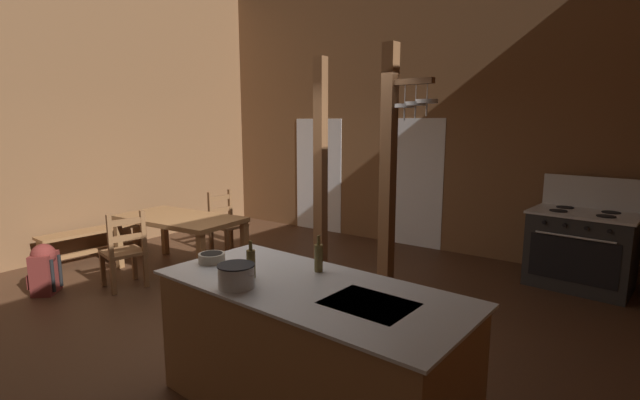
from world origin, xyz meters
name	(u,v)px	position (x,y,z in m)	size (l,w,h in m)	color
ground_plane	(248,315)	(0.00, 0.00, -0.05)	(7.93, 7.73, 0.10)	#422819
wall_back	(402,107)	(0.00, 3.54, 2.23)	(7.93, 0.14, 4.47)	brown
wall_left	(64,105)	(-3.64, 0.00, 2.23)	(0.14, 7.73, 4.47)	brown
glazed_door_back_left	(318,175)	(-1.61, 3.46, 1.02)	(1.00, 0.01, 2.05)	white
glazed_panel_back_right	(418,183)	(0.36, 3.46, 1.02)	(0.84, 0.01, 2.05)	white
kitchen_island	(309,350)	(1.57, -0.99, 0.46)	(2.21, 1.08, 0.92)	olive
stove_range	(581,248)	(2.75, 2.90, 0.48)	(1.21, 0.91, 1.32)	#282828
support_post_with_pot_rack	(391,165)	(1.03, 1.21, 1.52)	(0.63, 0.25, 2.82)	brown
support_post_center	(320,166)	(-0.22, 1.62, 1.41)	(0.14, 0.14, 2.82)	brown
dining_table	(180,223)	(-1.72, 0.46, 0.65)	(1.77, 1.03, 0.74)	olive
ladderback_chair_near_window	(226,224)	(-1.85, 1.41, 0.45)	(0.47, 0.47, 0.95)	brown
ladderback_chair_by_post	(124,252)	(-1.69, -0.37, 0.45)	(0.52, 0.52, 0.95)	brown
bench_along_left_wall	(95,238)	(-3.18, 0.05, 0.31)	(0.45, 1.53, 0.44)	olive
backpack	(44,267)	(-2.28, -1.03, 0.31)	(0.39, 0.38, 0.60)	maroon
stockpot_on_counter	(236,276)	(1.20, -1.28, 0.99)	(0.32, 0.25, 0.15)	silver
mixing_bowl_on_counter	(212,258)	(0.66, -1.02, 0.95)	(0.20, 0.20, 0.07)	#B2A893
bottle_tall_on_counter	(319,257)	(1.45, -0.71, 1.02)	(0.06, 0.06, 0.27)	brown
bottle_short_on_counter	(251,263)	(1.15, -1.09, 1.02)	(0.06, 0.06, 0.26)	brown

